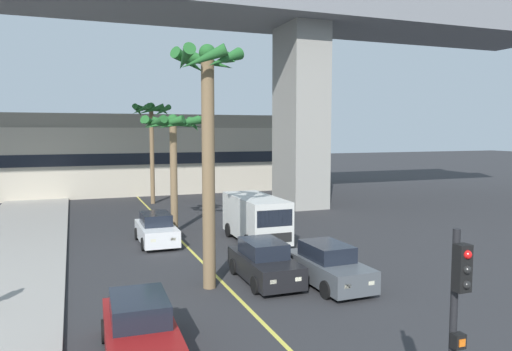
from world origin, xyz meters
TOP-DOWN VIEW (x-y plane):
  - lane_stripe_center at (0.00, 24.00)m, footprint 0.14×56.00m
  - bridge_overpass at (1.15, 33.75)m, footprint 68.12×8.00m
  - pier_building_backdrop at (0.00, 47.50)m, footprint 35.83×8.04m
  - car_queue_front at (-3.74, 12.41)m, footprint 1.93×4.15m
  - car_queue_second at (-1.31, 25.00)m, footprint 1.85×4.11m
  - car_queue_third at (3.60, 15.95)m, footprint 1.91×4.14m
  - car_queue_fourth at (1.55, 17.23)m, footprint 1.87×4.12m
  - delivery_van at (3.60, 23.62)m, footprint 2.17×5.25m
  - traffic_light_median_near at (0.50, 6.16)m, footprint 0.24×0.37m
  - palm_tree_near_median at (-0.63, 17.20)m, footprint 2.55×2.66m
  - palm_tree_mid_median at (0.09, 27.49)m, footprint 3.63×3.66m
  - palm_tree_far_median at (0.69, 39.03)m, footprint 3.19×3.18m

SIDE VIEW (x-z plane):
  - lane_stripe_center at x=0.00m, z-range 0.00..0.01m
  - car_queue_front at x=-3.74m, z-range -0.06..1.50m
  - car_queue_second at x=-1.31m, z-range -0.06..1.50m
  - car_queue_third at x=3.60m, z-range -0.06..1.50m
  - car_queue_fourth at x=1.55m, z-range -0.06..1.50m
  - delivery_van at x=3.60m, z-range 0.11..2.47m
  - traffic_light_median_near at x=0.50m, z-range 0.61..4.81m
  - pier_building_backdrop at x=0.00m, z-range -0.06..7.16m
  - palm_tree_mid_median at x=0.09m, z-range 2.24..8.91m
  - palm_tree_near_median at x=-0.63m, z-range 1.98..10.77m
  - palm_tree_far_median at x=0.69m, z-range 2.59..10.53m
  - bridge_overpass at x=1.15m, z-range 5.20..22.95m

